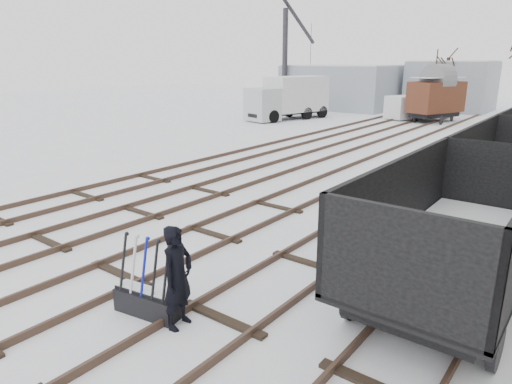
# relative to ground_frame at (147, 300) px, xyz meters

# --- Properties ---
(ground) EXTENTS (120.00, 120.00, 0.00)m
(ground) POSITION_rel_ground_frame_xyz_m (-1.75, 0.68, -0.28)
(ground) COLOR white
(ground) RESTS_ON ground
(tracks) EXTENTS (13.90, 52.00, 0.16)m
(tracks) POSITION_rel_ground_frame_xyz_m (-1.75, 14.35, -0.21)
(tracks) COLOR black
(tracks) RESTS_ON ground
(shed_left) EXTENTS (10.00, 8.00, 4.10)m
(shed_left) POSITION_rel_ground_frame_xyz_m (-14.75, 36.68, 1.76)
(shed_left) COLOR #98A1AB
(shed_left) RESTS_ON ground
(shed_right) EXTENTS (7.00, 6.00, 4.50)m
(shed_right) POSITION_rel_ground_frame_xyz_m (-5.75, 40.68, 1.96)
(shed_right) COLOR #98A1AB
(shed_right) RESTS_ON ground
(ground_frame) EXTENTS (1.35, 0.62, 1.49)m
(ground_frame) POSITION_rel_ground_frame_xyz_m (0.00, 0.00, 0.00)
(ground_frame) COLOR black
(ground_frame) RESTS_ON ground
(worker) EXTENTS (0.54, 0.74, 1.88)m
(worker) POSITION_rel_ground_frame_xyz_m (0.75, 0.10, 0.66)
(worker) COLOR black
(worker) RESTS_ON ground
(freight_wagon_a) EXTENTS (2.59, 6.48, 2.65)m
(freight_wagon_a) POSITION_rel_ground_frame_xyz_m (4.25, 4.24, 0.73)
(freight_wagon_a) COLOR black
(freight_wagon_a) RESTS_ON ground
(box_van_wagon) EXTENTS (3.68, 4.86, 3.31)m
(box_van_wagon) POSITION_rel_ground_frame_xyz_m (-4.29, 31.29, 1.65)
(box_van_wagon) COLOR black
(box_van_wagon) RESTS_ON ground
(lorry) EXTENTS (3.60, 7.59, 3.30)m
(lorry) POSITION_rel_ground_frame_xyz_m (-14.01, 25.87, 1.42)
(lorry) COLOR black
(lorry) RESTS_ON ground
(panel_van) EXTENTS (3.32, 4.54, 1.84)m
(panel_van) POSITION_rel_ground_frame_xyz_m (-6.34, 31.98, 0.67)
(panel_van) COLOR silver
(panel_van) RESTS_ON ground
(crane) EXTENTS (2.10, 6.00, 10.29)m
(crane) POSITION_rel_ground_frame_xyz_m (-18.75, 32.55, 2.42)
(crane) COLOR #29292D
(crane) RESTS_ON ground
(tree_far_left) EXTENTS (0.30, 0.30, 4.76)m
(tree_far_left) POSITION_rel_ground_frame_xyz_m (-5.52, 38.02, 2.10)
(tree_far_left) COLOR black
(tree_far_left) RESTS_ON ground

